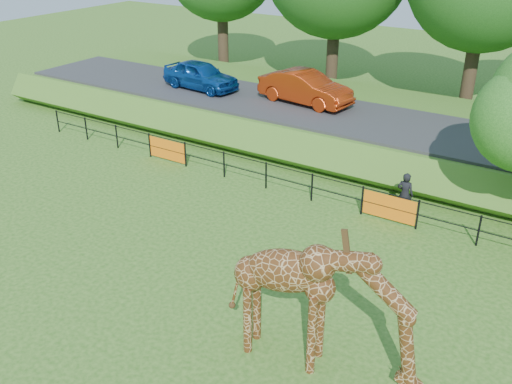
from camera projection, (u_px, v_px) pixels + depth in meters
ground at (173, 314)px, 15.30m from camera, size 90.00×90.00×0.00m
giraffe at (323, 307)px, 12.84m from camera, size 4.77×1.51×3.36m
perimeter_fence at (312, 187)px, 21.12m from camera, size 28.07×0.10×1.10m
embankment at (386, 128)px, 26.76m from camera, size 40.00×9.00×1.30m
road at (375, 122)px, 25.31m from camera, size 40.00×5.00×0.12m
car_blue at (201, 75)px, 29.61m from camera, size 4.46×2.17×1.47m
car_red at (305, 88)px, 27.31m from camera, size 4.86×2.25×1.54m
visitor at (405, 194)px, 20.00m from camera, size 0.60×0.39×1.62m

